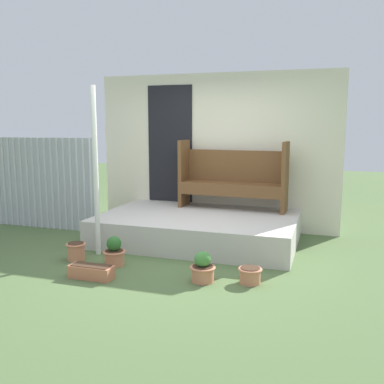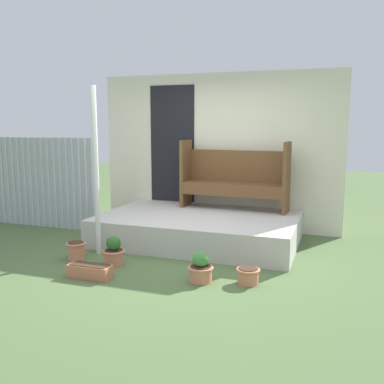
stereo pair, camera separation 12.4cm
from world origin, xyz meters
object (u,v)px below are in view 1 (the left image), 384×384
at_px(support_post, 96,172).
at_px(flower_pot_far_right, 250,274).
at_px(flower_pot_middle, 114,253).
at_px(flower_pot_right, 203,268).
at_px(planter_box_rect, 91,272).
at_px(bench, 233,176).
at_px(flower_pot_left, 76,251).

relative_size(support_post, flower_pot_far_right, 8.36).
height_order(flower_pot_middle, flower_pot_far_right, flower_pot_middle).
relative_size(flower_pot_middle, flower_pot_right, 1.06).
height_order(flower_pot_far_right, planter_box_rect, flower_pot_far_right).
xyz_separation_m(support_post, flower_pot_middle, (0.43, -0.35, -0.97)).
relative_size(flower_pot_far_right, planter_box_rect, 0.52).
distance_m(support_post, bench, 2.26).
height_order(bench, planter_box_rect, bench).
distance_m(flower_pot_right, planter_box_rect, 1.29).
relative_size(flower_pot_left, flower_pot_far_right, 0.95).
distance_m(flower_pot_right, flower_pot_far_right, 0.54).
xyz_separation_m(bench, flower_pot_left, (-1.63, -2.02, -0.82)).
distance_m(bench, flower_pot_far_right, 2.39).
xyz_separation_m(support_post, planter_box_rect, (0.40, -0.85, -1.06)).
height_order(flower_pot_middle, planter_box_rect, flower_pot_middle).
distance_m(support_post, flower_pot_middle, 1.12).
relative_size(flower_pot_middle, planter_box_rect, 0.71).
distance_m(flower_pot_middle, flower_pot_right, 1.24).
distance_m(flower_pot_middle, planter_box_rect, 0.51).
xyz_separation_m(support_post, flower_pot_left, (-0.14, -0.33, -1.00)).
height_order(support_post, flower_pot_far_right, support_post).
bearing_deg(flower_pot_right, flower_pot_far_right, 12.04).
relative_size(bench, flower_pot_right, 4.96).
xyz_separation_m(bench, planter_box_rect, (-1.09, -2.54, -0.87)).
height_order(support_post, flower_pot_left, support_post).
bearing_deg(planter_box_rect, flower_pot_left, 136.16).
xyz_separation_m(bench, flower_pot_middle, (-1.06, -2.04, -0.78)).
bearing_deg(support_post, flower_pot_middle, -39.01).
xyz_separation_m(support_post, flower_pot_right, (1.66, -0.55, -0.98)).
distance_m(flower_pot_middle, flower_pot_far_right, 1.75).
xyz_separation_m(flower_pot_middle, flower_pot_far_right, (1.75, -0.08, -0.06)).
relative_size(bench, flower_pot_left, 6.75).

